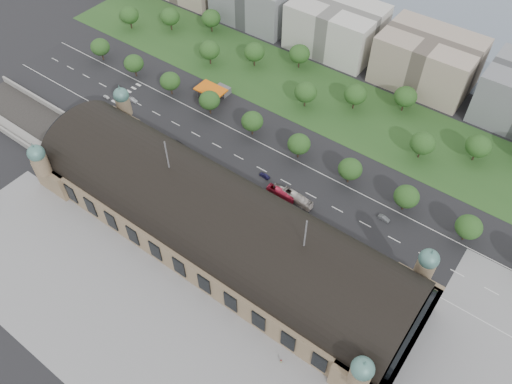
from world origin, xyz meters
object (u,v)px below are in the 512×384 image
Objects in this scene: traffic_car_5 at (384,218)px; parked_car_2 at (139,132)px; traffic_car_0 at (106,97)px; traffic_car_1 at (133,100)px; petrol_station at (217,90)px; parked_car_0 at (136,135)px; bus_east at (286,193)px; parked_car_3 at (182,162)px; bus_west at (281,193)px; parked_car_5 at (221,178)px; parked_car_4 at (165,151)px; pedestrian_0 at (281,361)px; traffic_car_4 at (265,176)px; bus_mid at (297,199)px; parked_car_6 at (218,179)px; traffic_car_2 at (178,144)px; parked_car_1 at (134,131)px.

traffic_car_5 is 0.93× the size of parked_car_2.
traffic_car_0 is 13.26m from traffic_car_1.
parked_car_0 is (-10.62, -43.48, -2.26)m from petrol_station.
parked_car_2 is 0.42× the size of bus_east.
traffic_car_5 is 1.04× the size of parked_car_3.
bus_west is at bearing 69.82° from parked_car_3.
parked_car_0 is 0.83× the size of parked_car_2.
parked_car_2 is at bearing 103.07° from traffic_car_5.
traffic_car_0 is 0.74× the size of parked_car_2.
bus_east reaches higher than parked_car_2.
parked_car_5 is (46.74, -0.27, 0.02)m from parked_car_2.
parked_car_0 is 27.78m from parked_car_3.
parked_car_4 is at bearing 97.15° from bus_west.
parked_car_2 is 119.55m from pedestrian_0.
parked_car_2 is at bearing -128.23° from parked_car_3.
petrol_station is at bearing 133.16° from traffic_car_0.
bus_east reaches higher than pedestrian_0.
traffic_car_5 is 84.50m from parked_car_3.
traffic_car_4 is 0.35× the size of bus_mid.
parked_car_6 reaches higher than traffic_car_0.
traffic_car_2 reaches higher than parked_car_3.
parked_car_2 is 1.12× the size of parked_car_3.
traffic_car_1 is 0.36× the size of bus_mid.
traffic_car_1 is at bearing 119.79° from traffic_car_0.
traffic_car_4 is at bearing 81.54° from parked_car_0.
parked_car_0 is 46.56m from parked_car_5.
bus_west is at bearing 127.37° from bus_east.
traffic_car_1 is 96.48m from bus_mid.
pedestrian_0 is (62.67, -47.93, 0.15)m from parked_car_5.
bus_west reaches higher than traffic_car_1.
traffic_car_5 is (90.11, 15.70, -0.00)m from traffic_car_2.
petrol_station is at bearing 80.34° from traffic_car_5.
parked_car_5 is 0.40× the size of bus_mid.
traffic_car_4 reaches higher than traffic_car_0.
traffic_car_5 is at bearing 73.17° from parked_car_3.
bus_east reaches higher than parked_car_1.
traffic_car_2 reaches higher than parked_car_2.
bus_mid is (77.82, 10.19, 1.21)m from parked_car_0.
traffic_car_4 is 0.88× the size of parked_car_5.
petrol_station reaches higher than parked_car_1.
parked_car_3 is at bearing 59.81° from parked_car_4.
parked_car_2 is at bearing 93.23° from bus_west.
parked_car_1 is (-62.37, -12.09, -0.07)m from traffic_car_4.
traffic_car_5 reaches higher than parked_car_2.
traffic_car_2 is (37.40, -9.52, -0.04)m from traffic_car_1.
parked_car_0 is at bearing -28.63° from parked_car_2.
pedestrian_0 reaches higher than traffic_car_1.
bus_west is at bearing 75.97° from parked_car_0.
parked_car_5 is at bearing 119.22° from parked_car_6.
traffic_car_1 is at bearing 134.26° from pedestrian_0.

